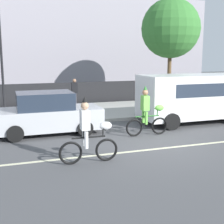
{
  "coord_description": "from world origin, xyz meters",
  "views": [
    {
      "loc": [
        -4.8,
        -9.34,
        3.04
      ],
      "look_at": [
        -1.19,
        1.2,
        1.0
      ],
      "focal_mm": 50.0,
      "sensor_mm": 36.0,
      "label": 1
    }
  ],
  "objects_px": {
    "parade_cyclist_lime": "(148,114)",
    "parked_car_silver": "(47,114)",
    "pedestrian_onlooker": "(75,93)",
    "parade_cyclist_zebra": "(89,134)",
    "street_lamp_post": "(0,35)",
    "parked_van_white": "(196,95)"
  },
  "relations": [
    {
      "from": "pedestrian_onlooker",
      "to": "parade_cyclist_zebra",
      "type": "bearing_deg",
      "value": -99.47
    },
    {
      "from": "parked_car_silver",
      "to": "pedestrian_onlooker",
      "type": "relative_size",
      "value": 2.53
    },
    {
      "from": "parade_cyclist_lime",
      "to": "parked_van_white",
      "type": "bearing_deg",
      "value": 25.48
    },
    {
      "from": "parked_car_silver",
      "to": "parade_cyclist_lime",
      "type": "bearing_deg",
      "value": -22.99
    },
    {
      "from": "parade_cyclist_zebra",
      "to": "parked_car_silver",
      "type": "xyz_separation_m",
      "value": [
        -0.69,
        3.79,
        -0.06
      ]
    },
    {
      "from": "pedestrian_onlooker",
      "to": "parked_van_white",
      "type": "bearing_deg",
      "value": -45.41
    },
    {
      "from": "parked_van_white",
      "to": "parked_car_silver",
      "type": "distance_m",
      "value": 6.7
    },
    {
      "from": "parade_cyclist_lime",
      "to": "street_lamp_post",
      "type": "xyz_separation_m",
      "value": [
        -5.16,
        6.06,
        3.15
      ]
    },
    {
      "from": "parked_van_white",
      "to": "parked_car_silver",
      "type": "xyz_separation_m",
      "value": [
        -6.68,
        0.04,
        -0.5
      ]
    },
    {
      "from": "parade_cyclist_zebra",
      "to": "street_lamp_post",
      "type": "height_order",
      "value": "street_lamp_post"
    },
    {
      "from": "pedestrian_onlooker",
      "to": "parade_cyclist_lime",
      "type": "bearing_deg",
      "value": -76.33
    },
    {
      "from": "parked_van_white",
      "to": "parked_car_silver",
      "type": "height_order",
      "value": "parked_van_white"
    },
    {
      "from": "parade_cyclist_lime",
      "to": "parked_car_silver",
      "type": "distance_m",
      "value": 3.89
    },
    {
      "from": "street_lamp_post",
      "to": "pedestrian_onlooker",
      "type": "relative_size",
      "value": 3.62
    },
    {
      "from": "street_lamp_post",
      "to": "parade_cyclist_lime",
      "type": "bearing_deg",
      "value": -49.56
    },
    {
      "from": "parade_cyclist_lime",
      "to": "pedestrian_onlooker",
      "type": "distance_m",
      "value": 6.32
    },
    {
      "from": "street_lamp_post",
      "to": "pedestrian_onlooker",
      "type": "bearing_deg",
      "value": 1.19
    },
    {
      "from": "parked_car_silver",
      "to": "street_lamp_post",
      "type": "bearing_deg",
      "value": 109.23
    },
    {
      "from": "parked_van_white",
      "to": "pedestrian_onlooker",
      "type": "distance_m",
      "value": 6.55
    },
    {
      "from": "parked_van_white",
      "to": "pedestrian_onlooker",
      "type": "xyz_separation_m",
      "value": [
        -4.59,
        4.66,
        -0.27
      ]
    },
    {
      "from": "parade_cyclist_zebra",
      "to": "street_lamp_post",
      "type": "xyz_separation_m",
      "value": [
        -2.27,
        8.33,
        3.15
      ]
    },
    {
      "from": "parked_car_silver",
      "to": "street_lamp_post",
      "type": "relative_size",
      "value": 0.7
    }
  ]
}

